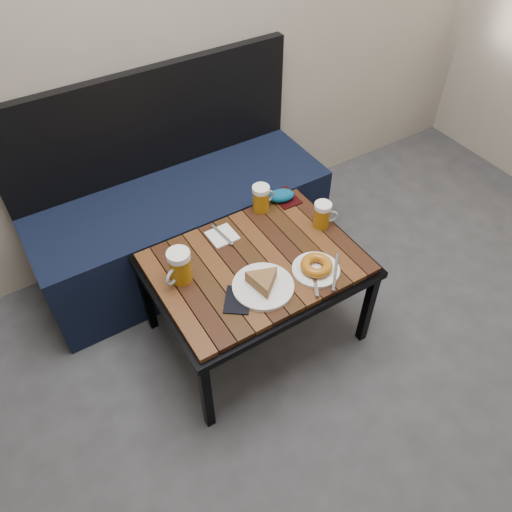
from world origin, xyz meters
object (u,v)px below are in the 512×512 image
bench (181,219)px  beer_mug_centre (261,198)px  beer_mug_left (180,266)px  plate_pie (263,283)px  passport_burgundy (285,198)px  passport_navy (238,300)px  beer_mug_right (323,215)px  cafe_table (256,268)px  plate_bagel (316,267)px  knit_pouch (281,196)px

bench → beer_mug_centre: bearing=-53.5°
beer_mug_left → plate_pie: bearing=112.9°
beer_mug_left → passport_burgundy: size_ratio=1.04×
passport_navy → bench: bearing=119.3°
beer_mug_left → passport_navy: 0.25m
beer_mug_right → passport_burgundy: 0.24m
cafe_table → plate_bagel: (0.17, -0.17, 0.07)m
beer_mug_right → beer_mug_left: bearing=-154.2°
beer_mug_left → plate_pie: beer_mug_left is taller
knit_pouch → plate_bagel: bearing=-106.1°
plate_bagel → passport_navy: size_ratio=1.70×
plate_pie → beer_mug_right: bearing=22.6°
cafe_table → passport_burgundy: 0.41m
cafe_table → beer_mug_right: 0.36m
passport_burgundy → beer_mug_centre: bearing=-176.7°
passport_navy → passport_burgundy: (0.48, 0.39, 0.00)m
cafe_table → passport_navy: bearing=-140.3°
passport_burgundy → plate_bagel: bearing=-107.1°
beer_mug_centre → passport_navy: bearing=-138.6°
cafe_table → plate_bagel: 0.25m
cafe_table → plate_pie: (-0.05, -0.13, 0.07)m
cafe_table → plate_pie: 0.16m
beer_mug_centre → plate_bagel: (-0.02, -0.42, -0.04)m
cafe_table → passport_burgundy: size_ratio=6.17×
bench → beer_mug_right: (0.41, -0.56, 0.26)m
plate_bagel → beer_mug_centre: bearing=87.8°
beer_mug_centre → passport_burgundy: (0.13, 0.00, -0.06)m
beer_mug_left → beer_mug_centre: size_ratio=1.17×
beer_mug_centre → plate_bagel: beer_mug_centre is taller
plate_bagel → passport_burgundy: plate_bagel is taller
plate_pie → beer_mug_centre: bearing=58.7°
beer_mug_left → passport_navy: bearing=95.2°
bench → knit_pouch: 0.54m
bench → passport_navy: bench is taller
passport_burgundy → knit_pouch: knit_pouch is taller
beer_mug_centre → plate_pie: (-0.24, -0.39, -0.03)m
bench → plate_bagel: bench is taller
cafe_table → plate_pie: size_ratio=3.60×
cafe_table → beer_mug_left: 0.32m
beer_mug_centre → passport_burgundy: beer_mug_centre is taller
bench → cafe_table: 0.62m
passport_burgundy → knit_pouch: 0.03m
beer_mug_left → beer_mug_centre: beer_mug_left is taller
beer_mug_left → beer_mug_right: bearing=149.5°
beer_mug_right → knit_pouch: (-0.05, 0.23, -0.03)m
cafe_table → knit_pouch: bearing=41.6°
cafe_table → knit_pouch: size_ratio=7.13×
cafe_table → passport_navy: passport_navy is taller
beer_mug_right → passport_burgundy: size_ratio=0.85×
beer_mug_left → beer_mug_right: 0.64m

